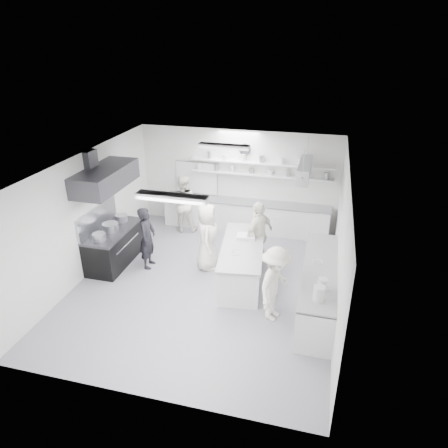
% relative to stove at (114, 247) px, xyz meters
% --- Properties ---
extents(floor, '(6.00, 7.00, 0.02)m').
position_rel_stove_xyz_m(floor, '(2.60, -0.40, -0.46)').
color(floor, '#9493A1').
rests_on(floor, ground).
extents(ceiling, '(6.00, 7.00, 0.02)m').
position_rel_stove_xyz_m(ceiling, '(2.60, -0.40, 2.56)').
color(ceiling, white).
rests_on(ceiling, wall_back).
extents(wall_back, '(6.00, 0.04, 3.00)m').
position_rel_stove_xyz_m(wall_back, '(2.60, 3.10, 1.05)').
color(wall_back, silver).
rests_on(wall_back, floor).
extents(wall_front, '(6.00, 0.04, 3.00)m').
position_rel_stove_xyz_m(wall_front, '(2.60, -3.90, 1.05)').
color(wall_front, silver).
rests_on(wall_front, floor).
extents(wall_left, '(0.04, 7.00, 3.00)m').
position_rel_stove_xyz_m(wall_left, '(-0.40, -0.40, 1.05)').
color(wall_left, silver).
rests_on(wall_left, floor).
extents(wall_right, '(0.04, 7.00, 3.00)m').
position_rel_stove_xyz_m(wall_right, '(5.60, -0.40, 1.05)').
color(wall_right, silver).
rests_on(wall_right, floor).
extents(stove, '(0.80, 1.80, 0.90)m').
position_rel_stove_xyz_m(stove, '(0.00, 0.00, 0.00)').
color(stove, black).
rests_on(stove, floor).
extents(exhaust_hood, '(0.85, 2.00, 0.50)m').
position_rel_stove_xyz_m(exhaust_hood, '(0.00, -0.00, 1.90)').
color(exhaust_hood, '#38373D').
rests_on(exhaust_hood, wall_left).
extents(back_counter, '(5.00, 0.60, 0.92)m').
position_rel_stove_xyz_m(back_counter, '(2.90, 2.80, 0.01)').
color(back_counter, white).
rests_on(back_counter, floor).
extents(shelf_lower, '(4.20, 0.26, 0.04)m').
position_rel_stove_xyz_m(shelf_lower, '(3.30, 2.97, 1.30)').
color(shelf_lower, white).
rests_on(shelf_lower, wall_back).
extents(shelf_upper, '(4.20, 0.26, 0.04)m').
position_rel_stove_xyz_m(shelf_upper, '(3.30, 2.97, 1.65)').
color(shelf_upper, white).
rests_on(shelf_upper, wall_back).
extents(pass_through_window, '(1.30, 0.04, 1.00)m').
position_rel_stove_xyz_m(pass_through_window, '(1.30, 3.08, 1.00)').
color(pass_through_window, black).
rests_on(pass_through_window, wall_back).
extents(wall_clock, '(0.32, 0.05, 0.32)m').
position_rel_stove_xyz_m(wall_clock, '(2.80, 3.06, 2.00)').
color(wall_clock, white).
rests_on(wall_clock, wall_back).
extents(right_counter, '(0.74, 3.30, 0.94)m').
position_rel_stove_xyz_m(right_counter, '(5.25, -0.60, 0.02)').
color(right_counter, white).
rests_on(right_counter, floor).
extents(pot_rack, '(0.30, 1.60, 0.40)m').
position_rel_stove_xyz_m(pot_rack, '(4.60, 2.00, 1.85)').
color(pot_rack, '#A2A4AB').
rests_on(pot_rack, ceiling).
extents(light_fixture_front, '(1.30, 0.25, 0.10)m').
position_rel_stove_xyz_m(light_fixture_front, '(2.60, -2.20, 2.49)').
color(light_fixture_front, white).
rests_on(light_fixture_front, ceiling).
extents(light_fixture_rear, '(1.30, 0.25, 0.10)m').
position_rel_stove_xyz_m(light_fixture_rear, '(2.60, 1.40, 2.49)').
color(light_fixture_rear, white).
rests_on(light_fixture_rear, ceiling).
extents(prep_island, '(1.21, 2.50, 0.89)m').
position_rel_stove_xyz_m(prep_island, '(3.40, 0.03, -0.01)').
color(prep_island, white).
rests_on(prep_island, floor).
extents(stove_pot, '(0.40, 0.40, 0.25)m').
position_rel_stove_xyz_m(stove_pot, '(0.00, -0.04, 0.58)').
color(stove_pot, '#A2A4AB').
rests_on(stove_pot, stove).
extents(cook_stove, '(0.44, 0.63, 1.63)m').
position_rel_stove_xyz_m(cook_stove, '(0.94, 0.06, 0.37)').
color(cook_stove, black).
rests_on(cook_stove, floor).
extents(cook_back, '(0.98, 0.84, 1.75)m').
position_rel_stove_xyz_m(cook_back, '(1.09, 2.32, 0.43)').
color(cook_back, white).
rests_on(cook_back, floor).
extents(cook_island_left, '(0.72, 0.95, 1.75)m').
position_rel_stove_xyz_m(cook_island_left, '(2.43, 0.39, 0.43)').
color(cook_island_left, white).
rests_on(cook_island_left, floor).
extents(cook_island_right, '(0.88, 1.14, 1.80)m').
position_rel_stove_xyz_m(cook_island_right, '(3.66, 0.76, 0.45)').
color(cook_island_right, white).
rests_on(cook_island_right, floor).
extents(cook_right, '(0.89, 1.21, 1.67)m').
position_rel_stove_xyz_m(cook_right, '(4.37, -1.25, 0.39)').
color(cook_right, white).
rests_on(cook_right, floor).
extents(bowl_island_a, '(0.27, 0.27, 0.06)m').
position_rel_stove_xyz_m(bowl_island_a, '(3.35, -0.30, 0.46)').
color(bowl_island_a, '#A2A4AB').
rests_on(bowl_island_a, prep_island).
extents(bowl_island_b, '(0.23, 0.23, 0.06)m').
position_rel_stove_xyz_m(bowl_island_b, '(3.32, -0.40, 0.47)').
color(bowl_island_b, white).
rests_on(bowl_island_b, prep_island).
extents(bowl_right, '(0.28, 0.28, 0.05)m').
position_rel_stove_xyz_m(bowl_right, '(5.16, -0.36, 0.52)').
color(bowl_right, white).
rests_on(bowl_right, right_counter).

